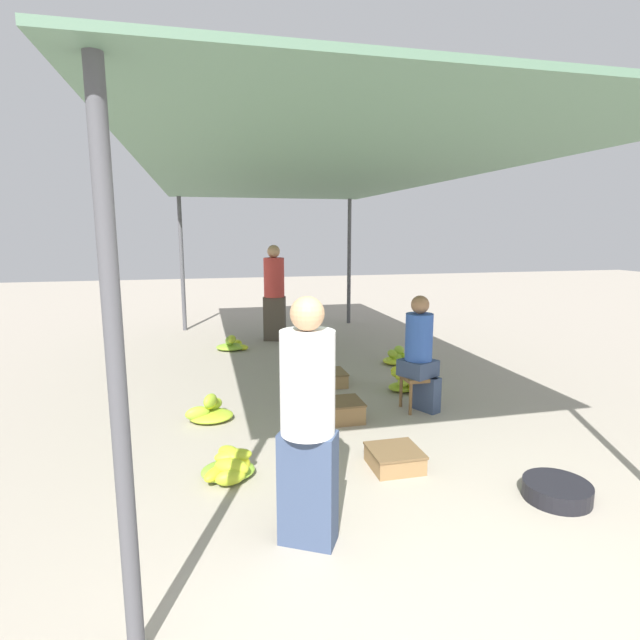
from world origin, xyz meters
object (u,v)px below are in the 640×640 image
Objects in this scene: crate_mid at (343,410)px; shopper_walking_mid at (274,292)px; shopper_walking_far at (273,296)px; banana_pile_left_1 at (210,411)px; stool at (417,382)px; banana_pile_left_0 at (230,467)px; crate_near at (328,378)px; banana_pile_right_1 at (399,358)px; banana_pile_left_2 at (232,345)px; vendor_foreground at (308,419)px; banana_pile_right_0 at (404,380)px; vendor_seated at (420,352)px; basin_black at (557,491)px; crate_far at (395,458)px.

crate_mid is 0.24× the size of shopper_walking_mid.
crate_mid is at bearing -88.41° from shopper_walking_far.
crate_mid is at bearing -12.86° from banana_pile_left_1.
stool is at bearing 6.78° from crate_mid.
banana_pile_left_0 is at bearing -152.49° from stool.
crate_mid is (-0.16, -1.23, 0.02)m from crate_near.
banana_pile_right_1 is at bearing 73.42° from stool.
banana_pile_left_2 is 0.32× the size of shopper_walking_mid.
vendor_foreground is 2.85× the size of banana_pile_left_2.
banana_pile_left_2 reaches higher than banana_pile_left_0.
shopper_walking_mid is at bearing 108.96° from banana_pile_right_0.
banana_pile_left_0 is at bearing -140.90° from crate_mid.
vendor_seated reaches higher than banana_pile_left_2.
crate_mid is at bearing -75.12° from banana_pile_left_2.
basin_black is 3.94m from banana_pile_right_1.
crate_near is at bearing 30.68° from banana_pile_left_1.
stool is at bearing 27.51° from banana_pile_left_0.
vendor_seated is at bearing -76.06° from shopper_walking_far.
stool is 0.82× the size of banana_pile_left_0.
basin_black is at bearing -94.93° from banana_pile_right_1.
vendor_seated is 2.11m from basin_black.
vendor_seated reaches higher than banana_pile_left_0.
shopper_walking_far reaches higher than banana_pile_left_2.
stool is 0.93m from crate_mid.
banana_pile_left_2 is 1.27× the size of crate_near.
stool is 1.36m from crate_near.
crate_far is 0.24× the size of shopper_walking_mid.
banana_pile_left_2 is (0.44, 3.22, -0.01)m from banana_pile_left_1.
shopper_walking_far is at bearing 78.02° from banana_pile_left_0.
crate_near is (1.10, -2.31, 0.01)m from banana_pile_left_2.
basin_black is at bearing 2.35° from vendor_foreground.
shopper_walking_mid is at bearing 104.41° from stool.
banana_pile_left_1 reaches higher than banana_pile_right_1.
banana_pile_right_1 reaches higher than crate_near.
banana_pile_left_0 is at bearing 159.16° from basin_black.
vendor_foreground reaches higher than banana_pile_left_0.
shopper_walking_mid is at bearing 91.78° from crate_mid.
crate_mid is 4.18m from shopper_walking_mid.
basin_black is 6.20m from shopper_walking_mid.
banana_pile_left_0 is 5.44m from shopper_walking_far.
shopper_walking_mid reaches higher than stool.
vendor_foreground is at bearing -119.52° from banana_pile_right_1.
crate_far is at bearing -83.43° from crate_mid.
banana_pile_left_1 is at bearing 138.43° from basin_black.
banana_pile_right_1 reaches higher than basin_black.
banana_pile_right_1 is at bearing 67.12° from crate_far.
banana_pile_left_0 is 0.28× the size of shopper_walking_mid.
banana_pile_right_0 is (2.26, 1.77, 0.05)m from banana_pile_left_0.
banana_pile_right_1 is at bearing 53.91° from crate_mid.
banana_pile_right_1 is at bearing 48.13° from banana_pile_left_0.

